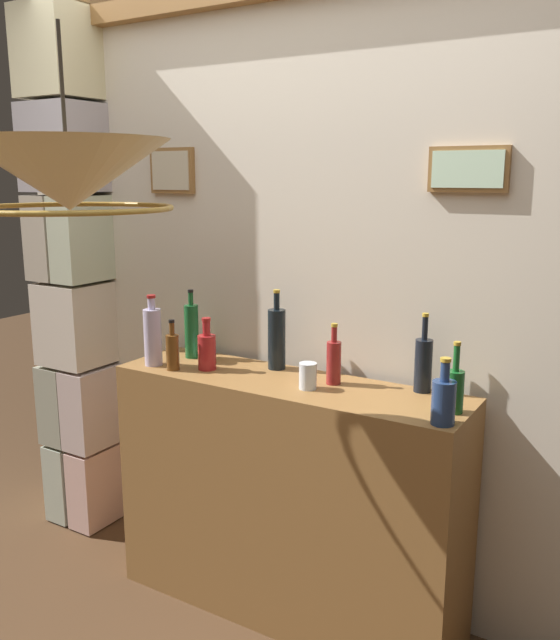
{
  "coord_description": "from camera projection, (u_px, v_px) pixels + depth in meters",
  "views": [
    {
      "loc": [
        1.26,
        -1.29,
        1.76
      ],
      "look_at": [
        0.0,
        0.78,
        1.23
      ],
      "focal_mm": 37.53,
      "sensor_mm": 36.0,
      "label": 1
    }
  ],
  "objects": [
    {
      "name": "stone_pillar",
      "position": [
        76.0,
        278.0,
        3.27
      ],
      "size": [
        0.34,
        0.33,
        2.5
      ],
      "color": "#AAB19D",
      "rests_on": "ground"
    },
    {
      "name": "liquor_bottle_bourbon",
      "position": [
        444.0,
        400.0,
        2.11
      ],
      "size": [
        0.08,
        0.08,
        0.22
      ],
      "color": "navy",
      "rests_on": "bar_shelf_unit"
    },
    {
      "name": "bar_shelf_unit",
      "position": [
        286.0,
        498.0,
        2.68
      ],
      "size": [
        1.42,
        0.39,
        0.98
      ],
      "primitive_type": "cube",
      "color": "olive",
      "rests_on": "ground"
    },
    {
      "name": "glass_tumbler_highball",
      "position": [
        207.0,
        352.0,
        2.83
      ],
      "size": [
        0.07,
        0.07,
        0.09
      ],
      "color": "silver",
      "rests_on": "bar_shelf_unit"
    },
    {
      "name": "panelled_rear_partition",
      "position": [
        321.0,
        275.0,
        2.72
      ],
      "size": [
        3.29,
        0.15,
        2.56
      ],
      "color": "beige",
      "rests_on": "ground"
    },
    {
      "name": "liquor_bottle_scotch",
      "position": [
        173.0,
        351.0,
        2.71
      ],
      "size": [
        0.05,
        0.05,
        0.21
      ],
      "color": "brown",
      "rests_on": "bar_shelf_unit"
    },
    {
      "name": "liquor_bottle_amaro",
      "position": [
        455.0,
        389.0,
        2.22
      ],
      "size": [
        0.06,
        0.06,
        0.24
      ],
      "color": "#175822",
      "rests_on": "bar_shelf_unit"
    },
    {
      "name": "liquor_bottle_whiskey",
      "position": [
        334.0,
        361.0,
        2.52
      ],
      "size": [
        0.06,
        0.06,
        0.23
      ],
      "color": "maroon",
      "rests_on": "bar_shelf_unit"
    },
    {
      "name": "pendant_lamp",
      "position": [
        68.0,
        177.0,
        1.97
      ],
      "size": [
        0.61,
        0.61,
        0.53
      ],
      "color": "beige"
    },
    {
      "name": "liquor_bottle_tequila",
      "position": [
        207.0,
        350.0,
        2.71
      ],
      "size": [
        0.07,
        0.07,
        0.21
      ],
      "color": "#A32022",
      "rests_on": "bar_shelf_unit"
    },
    {
      "name": "glass_tumbler_rocks",
      "position": [
        308.0,
        376.0,
        2.47
      ],
      "size": [
        0.07,
        0.07,
        0.1
      ],
      "color": "silver",
      "rests_on": "bar_shelf_unit"
    },
    {
      "name": "liquor_bottle_rye",
      "position": [
        192.0,
        330.0,
        2.89
      ],
      "size": [
        0.06,
        0.06,
        0.3
      ],
      "color": "#175226",
      "rests_on": "bar_shelf_unit"
    },
    {
      "name": "liquor_bottle_vodka",
      "position": [
        423.0,
        364.0,
        2.43
      ],
      "size": [
        0.06,
        0.06,
        0.29
      ],
      "color": "black",
      "rests_on": "bar_shelf_unit"
    },
    {
      "name": "liquor_bottle_port",
      "position": [
        277.0,
        338.0,
        2.71
      ],
      "size": [
        0.07,
        0.07,
        0.33
      ],
      "color": "black",
      "rests_on": "bar_shelf_unit"
    },
    {
      "name": "liquor_bottle_mezcal",
      "position": [
        153.0,
        336.0,
        2.77
      ],
      "size": [
        0.07,
        0.07,
        0.3
      ],
      "color": "silver",
      "rests_on": "bar_shelf_unit"
    }
  ]
}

